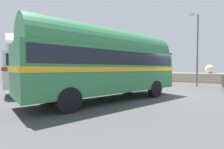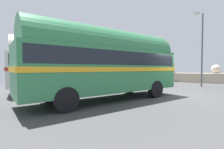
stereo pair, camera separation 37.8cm
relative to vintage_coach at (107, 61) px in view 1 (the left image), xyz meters
The scene contains 5 objects.
ground 4.52m from the vintage_coach, 54.18° to the left, with size 32.00×26.00×0.02m.
breakwater 15.33m from the vintage_coach, 81.00° to the left, with size 31.36×2.18×2.43m.
vintage_coach is the anchor object (origin of this frame).
second_coach 4.11m from the vintage_coach, 158.16° to the left, with size 6.15×8.70×3.70m.
lamp_post 10.50m from the vintage_coach, 69.60° to the left, with size 0.71×0.78×6.60m.
Camera 1 is at (2.15, -10.46, 1.66)m, focal length 26.21 mm.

